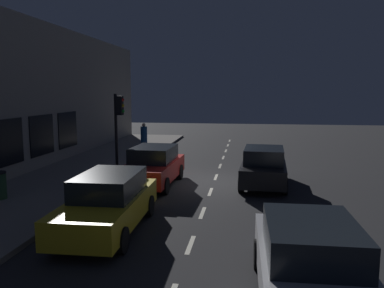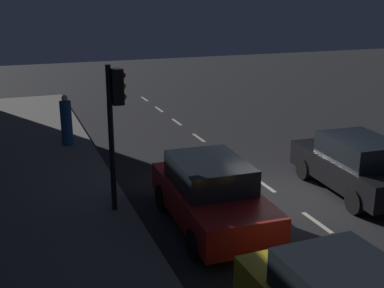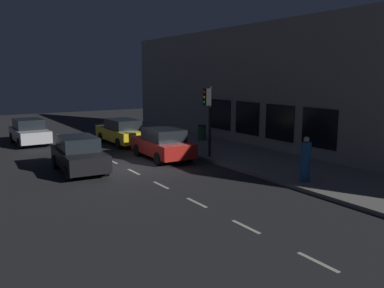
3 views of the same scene
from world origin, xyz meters
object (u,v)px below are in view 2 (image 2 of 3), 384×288
at_px(traffic_light, 115,110).
at_px(parked_car_1, 356,165).
at_px(parked_car_0, 211,194).
at_px(pedestrian_0, 66,122).

xyz_separation_m(traffic_light, parked_car_1, (-6.37, 0.85, -1.87)).
xyz_separation_m(parked_car_0, parked_car_1, (-4.48, -0.50, -0.00)).
height_order(parked_car_0, pedestrian_0, pedestrian_0).
bearing_deg(pedestrian_0, parked_car_1, -28.03).
height_order(parked_car_1, pedestrian_0, pedestrian_0).
bearing_deg(traffic_light, pedestrian_0, -85.19).
bearing_deg(parked_car_1, parked_car_0, -170.28).
relative_size(parked_car_0, parked_car_1, 1.02).
relative_size(parked_car_0, pedestrian_0, 2.38).
height_order(traffic_light, pedestrian_0, traffic_light).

